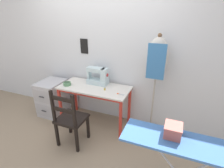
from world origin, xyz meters
name	(u,v)px	position (x,y,z in m)	size (l,w,h in m)	color
ground_plane	(88,131)	(0.00, 0.00, 0.00)	(14.00, 14.00, 0.00)	gray
wall_back	(102,49)	(0.00, 0.61, 1.28)	(10.00, 0.06, 2.55)	silver
sewing_table	(94,92)	(0.00, 0.26, 0.62)	(1.19, 0.55, 0.70)	silver
sewing_machine	(99,77)	(0.01, 0.42, 0.84)	(0.37, 0.18, 0.32)	silver
fabric_bowl	(67,84)	(-0.46, 0.17, 0.73)	(0.13, 0.13, 0.05)	#56895B
scissors	(119,94)	(0.48, 0.18, 0.70)	(0.13, 0.05, 0.01)	silver
thread_spool_near_machine	(105,89)	(0.21, 0.22, 0.72)	(0.03, 0.03, 0.04)	yellow
wooden_chair	(70,119)	(-0.08, -0.34, 0.43)	(0.40, 0.38, 0.92)	black
filing_cabinet	(53,98)	(-0.91, 0.25, 0.33)	(0.42, 0.53, 0.66)	#B7B7BC
dress_form	(157,64)	(0.96, 0.47, 1.15)	(0.32, 0.32, 1.60)	#846647
ironing_board	(185,146)	(1.43, -0.71, 0.77)	(1.15, 0.35, 0.82)	#3D6BAD
storage_box	(173,130)	(1.31, -0.65, 0.87)	(0.16, 0.17, 0.12)	#AD564C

